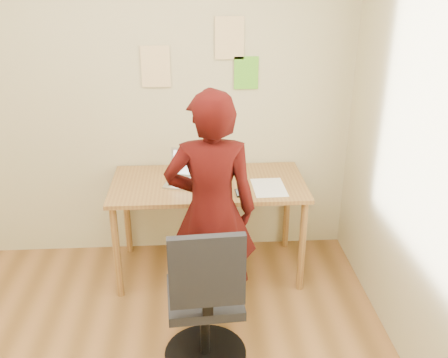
{
  "coord_description": "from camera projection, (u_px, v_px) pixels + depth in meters",
  "views": [
    {
      "loc": [
        0.54,
        -1.92,
        2.21
      ],
      "look_at": [
        0.72,
        0.95,
        0.95
      ],
      "focal_mm": 40.0,
      "sensor_mm": 36.0,
      "label": 1
    }
  ],
  "objects": [
    {
      "name": "room",
      "position": [
        66.0,
        187.0,
        2.07
      ],
      "size": [
        3.58,
        3.58,
        2.78
      ],
      "color": "brown",
      "rests_on": "ground"
    },
    {
      "name": "desk",
      "position": [
        208.0,
        193.0,
        3.65
      ],
      "size": [
        1.4,
        0.7,
        0.74
      ],
      "color": "olive",
      "rests_on": "ground"
    },
    {
      "name": "laptop",
      "position": [
        188.0,
        176.0,
        3.6
      ],
      "size": [
        0.36,
        0.34,
        0.22
      ],
      "rotation": [
        0.0,
        0.0,
        -0.25
      ],
      "color": "#B3B3BB",
      "rests_on": "desk"
    },
    {
      "name": "paper_sheet",
      "position": [
        269.0,
        187.0,
        3.52
      ],
      "size": [
        0.23,
        0.33,
        0.0
      ],
      "primitive_type": "cube",
      "rotation": [
        0.0,
        0.0,
        0.02
      ],
      "color": "white",
      "rests_on": "desk"
    },
    {
      "name": "phone",
      "position": [
        240.0,
        193.0,
        3.43
      ],
      "size": [
        0.07,
        0.13,
        0.01
      ],
      "rotation": [
        0.0,
        0.0,
        0.06
      ],
      "color": "black",
      "rests_on": "desk"
    },
    {
      "name": "wall_note_left",
      "position": [
        156.0,
        67.0,
        3.61
      ],
      "size": [
        0.21,
        0.0,
        0.3
      ],
      "primitive_type": "cube",
      "color": "#F2CD91",
      "rests_on": "room"
    },
    {
      "name": "wall_note_mid",
      "position": [
        230.0,
        38.0,
        3.56
      ],
      "size": [
        0.21,
        0.0,
        0.3
      ],
      "primitive_type": "cube",
      "color": "#F2CD91",
      "rests_on": "room"
    },
    {
      "name": "wall_note_right",
      "position": [
        246.0,
        73.0,
        3.67
      ],
      "size": [
        0.18,
        0.0,
        0.24
      ],
      "primitive_type": "cube",
      "color": "#60C42C",
      "rests_on": "room"
    },
    {
      "name": "office_chair",
      "position": [
        205.0,
        308.0,
        2.82
      ],
      "size": [
        0.5,
        0.5,
        0.95
      ],
      "rotation": [
        0.0,
        0.0,
        0.07
      ],
      "color": "black",
      "rests_on": "ground"
    },
    {
      "name": "person",
      "position": [
        211.0,
        212.0,
        3.09
      ],
      "size": [
        0.58,
        0.38,
        1.56
      ],
      "primitive_type": "imported",
      "rotation": [
        0.0,
        0.0,
        3.13
      ],
      "color": "#340807",
      "rests_on": "ground"
    }
  ]
}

